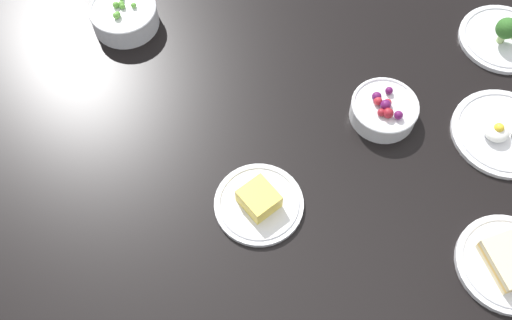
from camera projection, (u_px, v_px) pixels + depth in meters
dining_table at (256, 169)px, 117.72cm from camera, size 136.92×109.89×4.00cm
plate_sandwich at (509, 262)px, 104.65cm from camera, size 19.03×19.03×4.44cm
bowl_berries at (384, 110)px, 119.37cm from camera, size 13.96×13.96×6.26cm
plate_cheese at (259, 202)px, 110.56cm from camera, size 17.27×17.27×4.87cm
plate_broccoli at (504, 36)px, 130.08cm from camera, size 19.71×19.71×7.58cm
bowl_peas at (124, 15)px, 131.28cm from camera, size 15.23×15.23×6.63cm
plate_eggs at (504, 132)px, 118.51cm from camera, size 21.30×21.30×4.76cm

